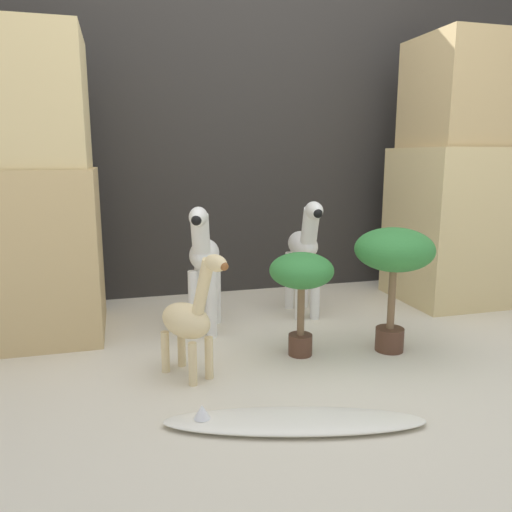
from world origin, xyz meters
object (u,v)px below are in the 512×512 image
at_px(zebra_right, 304,250).
at_px(zebra_left, 204,260).
at_px(surfboard, 292,421).
at_px(potted_palm_front, 394,256).
at_px(giraffe_figurine, 189,319).
at_px(potted_palm_back, 301,277).

xyz_separation_m(zebra_right, zebra_left, (-0.61, -0.13, 0.00)).
xyz_separation_m(zebra_right, surfboard, (-0.48, -1.16, -0.37)).
bearing_deg(potted_palm_front, zebra_right, 108.40).
bearing_deg(giraffe_figurine, surfboard, -59.88).
bearing_deg(surfboard, zebra_left, 97.36).
relative_size(potted_palm_front, potted_palm_back, 1.22).
relative_size(zebra_left, giraffe_figurine, 1.24).
bearing_deg(surfboard, potted_palm_back, 67.31).
distance_m(potted_palm_back, surfboard, 0.74).
relative_size(giraffe_figurine, potted_palm_front, 0.93).
relative_size(zebra_right, giraffe_figurine, 1.24).
bearing_deg(giraffe_figurine, potted_palm_front, 2.28).
bearing_deg(giraffe_figurine, zebra_left, 74.03).
relative_size(zebra_right, potted_palm_front, 1.15).
bearing_deg(surfboard, zebra_right, 67.63).
xyz_separation_m(zebra_left, potted_palm_front, (0.82, -0.50, 0.07)).
relative_size(potted_palm_back, surfboard, 0.52).
bearing_deg(zebra_right, surfboard, -112.37).
height_order(giraffe_figurine, potted_palm_front, potted_palm_front).
height_order(zebra_right, potted_palm_back, zebra_right).
relative_size(giraffe_figurine, surfboard, 0.59).
bearing_deg(zebra_left, giraffe_figurine, -105.97).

